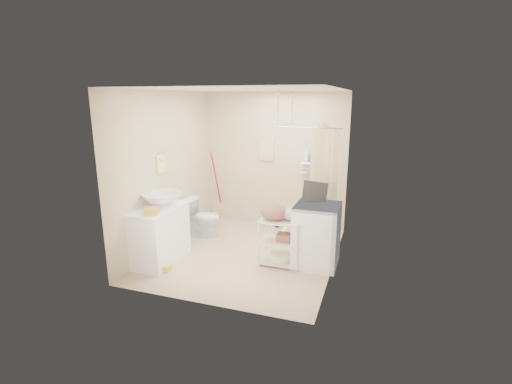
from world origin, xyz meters
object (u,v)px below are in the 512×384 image
Objects in this scene: vanity at (160,235)px; washing_machine at (317,235)px; toilet at (203,218)px; laundry_rack at (281,238)px.

washing_machine reaches higher than vanity.
laundry_rack is (1.67, -0.74, 0.08)m from toilet.
toilet is at bearing 157.12° from laundry_rack.
toilet is (0.12, 1.21, -0.09)m from vanity.
washing_machine is (2.18, -0.55, 0.13)m from toilet.
washing_machine is 1.10× the size of laundry_rack.
vanity reaches higher than toilet.
laundry_rack is at bearing 15.42° from vanity.
vanity is 2.39m from washing_machine.
washing_machine is at bearing 21.57° from laundry_rack.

